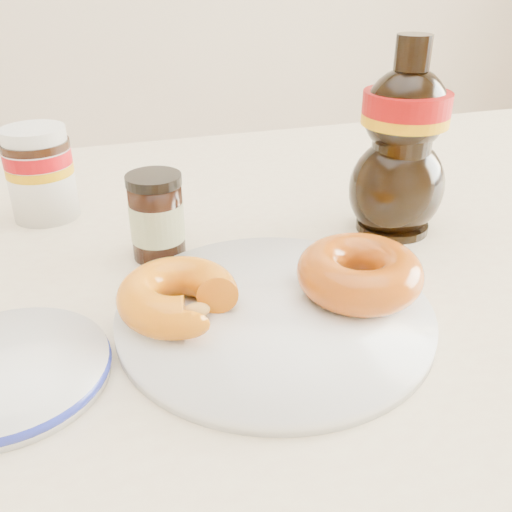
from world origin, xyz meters
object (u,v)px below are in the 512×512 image
object	(u,v)px
dining_table	(245,343)
donut_whole	(360,273)
plate	(275,314)
blue_rim_saucer	(7,371)
donut_bitten	(178,296)
dark_jar	(157,217)
syrup_bottle	(402,139)
nutella_jar	(40,170)

from	to	relation	value
dining_table	donut_whole	size ratio (longest dim) A/B	13.21
plate	blue_rim_saucer	size ratio (longest dim) A/B	1.77
donut_bitten	blue_rim_saucer	size ratio (longest dim) A/B	0.66
dark_jar	blue_rim_saucer	distance (m)	0.21
dark_jar	blue_rim_saucer	world-z (taller)	dark_jar
plate	syrup_bottle	world-z (taller)	syrup_bottle
dining_table	donut_whole	xyz separation A→B (m)	(0.08, -0.08, 0.11)
nutella_jar	blue_rim_saucer	size ratio (longest dim) A/B	0.71
dark_jar	plate	bearing A→B (deg)	-63.44
plate	syrup_bottle	xyz separation A→B (m)	(0.18, 0.13, 0.09)
donut_bitten	blue_rim_saucer	xyz separation A→B (m)	(-0.13, -0.03, -0.02)
dining_table	donut_bitten	distance (m)	0.15
plate	donut_whole	distance (m)	0.08
donut_whole	nutella_jar	xyz separation A→B (m)	(-0.25, 0.28, 0.02)
plate	syrup_bottle	bearing A→B (deg)	35.11
blue_rim_saucer	syrup_bottle	bearing A→B (deg)	19.80
syrup_bottle	nutella_jar	bearing A→B (deg)	157.16
donut_bitten	syrup_bottle	bearing A→B (deg)	36.81
plate	syrup_bottle	size ratio (longest dim) A/B	1.28
donut_bitten	syrup_bottle	xyz separation A→B (m)	(0.26, 0.11, 0.07)
syrup_bottle	dark_jar	xyz separation A→B (m)	(-0.25, 0.02, -0.06)
donut_whole	dark_jar	world-z (taller)	dark_jar
plate	blue_rim_saucer	distance (m)	0.20
dining_table	syrup_bottle	bearing A→B (deg)	13.38
donut_bitten	dark_jar	xyz separation A→B (m)	(0.00, 0.13, 0.01)
dining_table	donut_whole	world-z (taller)	donut_whole
plate	donut_whole	xyz separation A→B (m)	(0.08, 0.00, 0.02)
blue_rim_saucer	dark_jar	bearing A→B (deg)	49.24
donut_whole	dining_table	bearing A→B (deg)	132.99
donut_bitten	syrup_bottle	size ratio (longest dim) A/B	0.48
syrup_bottle	blue_rim_saucer	bearing A→B (deg)	-160.20
dark_jar	dining_table	bearing A→B (deg)	-39.83
blue_rim_saucer	nutella_jar	bearing A→B (deg)	84.88
plate	dark_jar	world-z (taller)	dark_jar
donut_whole	syrup_bottle	xyz separation A→B (m)	(0.10, 0.13, 0.07)
syrup_bottle	dark_jar	size ratio (longest dim) A/B	2.36
plate	blue_rim_saucer	xyz separation A→B (m)	(-0.20, -0.01, 0.00)
donut_bitten	dark_jar	distance (m)	0.13
dark_jar	donut_whole	bearing A→B (deg)	-43.78
plate	dark_jar	bearing A→B (deg)	116.56
dark_jar	nutella_jar	bearing A→B (deg)	128.35
donut_bitten	blue_rim_saucer	bearing A→B (deg)	-154.85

